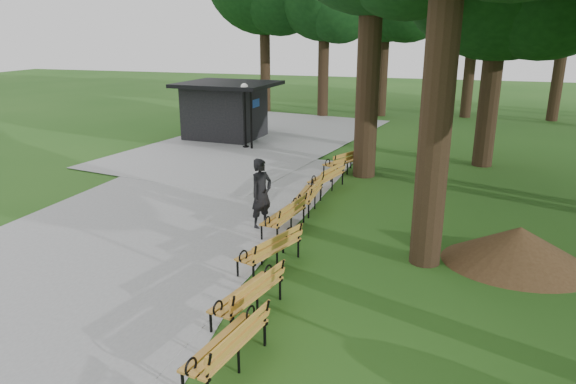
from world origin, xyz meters
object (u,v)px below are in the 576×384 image
(kiosk, at_px, (225,110))
(bench_2, at_px, (247,294))
(bench_1, at_px, (226,344))
(bench_3, at_px, (269,249))
(dirt_mound, at_px, (518,246))
(bench_4, at_px, (284,216))
(bench_6, at_px, (326,177))
(bench_7, at_px, (343,162))
(person, at_px, (261,194))
(lamp_post, at_px, (245,101))
(bench_5, at_px, (308,194))

(kiosk, relative_size, bench_2, 2.28)
(bench_1, distance_m, bench_3, 3.73)
(dirt_mound, xyz_separation_m, bench_4, (-5.67, 0.40, -0.01))
(bench_2, bearing_deg, bench_1, 22.44)
(bench_3, distance_m, bench_6, 6.17)
(bench_4, relative_size, bench_6, 1.00)
(kiosk, bearing_deg, bench_7, -31.59)
(person, xyz_separation_m, dirt_mound, (6.31, -0.50, -0.50))
(lamp_post, bearing_deg, bench_2, -68.60)
(bench_4, relative_size, bench_5, 1.00)
(kiosk, distance_m, bench_7, 8.37)
(bench_2, bearing_deg, bench_3, -159.44)
(bench_2, height_order, bench_3, same)
(person, bearing_deg, dirt_mound, -68.65)
(kiosk, bearing_deg, bench_6, -42.67)
(bench_7, bearing_deg, kiosk, -99.50)
(bench_2, relative_size, bench_5, 1.00)
(lamp_post, xyz_separation_m, dirt_mound, (10.31, -9.58, -1.64))
(bench_4, bearing_deg, kiosk, -141.54)
(dirt_mound, xyz_separation_m, bench_2, (-5.04, -3.85, -0.01))
(lamp_post, relative_size, bench_3, 1.51)
(person, height_order, dirt_mound, person)
(kiosk, xyz_separation_m, bench_1, (7.31, -16.90, -0.92))
(bench_2, height_order, bench_5, same)
(kiosk, relative_size, bench_6, 2.28)
(person, xyz_separation_m, bench_2, (1.27, -4.35, -0.51))
(lamp_post, distance_m, bench_7, 6.04)
(bench_1, bearing_deg, bench_5, -164.34)
(lamp_post, xyz_separation_m, bench_5, (4.77, -7.20, -1.65))
(kiosk, height_order, bench_3, kiosk)
(lamp_post, relative_size, bench_1, 1.51)
(bench_6, bearing_deg, dirt_mound, 64.32)
(bench_3, bearing_deg, bench_6, -159.90)
(bench_3, distance_m, bench_4, 2.20)
(bench_2, bearing_deg, person, -150.92)
(kiosk, bearing_deg, person, -58.23)
(bench_4, distance_m, bench_5, 1.99)
(bench_4, height_order, bench_5, same)
(bench_3, bearing_deg, dirt_mound, 127.50)
(person, relative_size, bench_4, 1.00)
(bench_4, relative_size, bench_7, 1.00)
(kiosk, relative_size, bench_7, 2.28)
(bench_5, xyz_separation_m, bench_7, (0.22, 4.22, 0.00))
(kiosk, xyz_separation_m, bench_7, (6.77, -4.83, -0.92))
(bench_3, relative_size, bench_6, 1.00)
(bench_3, bearing_deg, kiosk, -133.78)
(bench_2, relative_size, bench_7, 1.00)
(bench_2, relative_size, bench_6, 1.00)
(kiosk, relative_size, bench_3, 2.28)
(bench_2, xyz_separation_m, bench_4, (-0.62, 4.26, 0.00))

